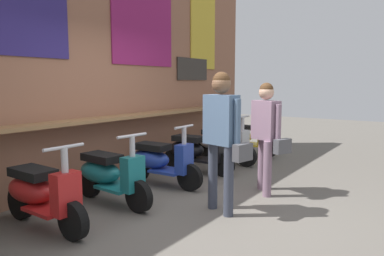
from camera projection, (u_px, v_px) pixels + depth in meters
The scene contains 10 objects.
ground_plane at pixel (198, 208), 4.68m from camera, with size 25.45×25.45×0.00m, color #605B54.
market_stall_facade at pixel (89, 64), 5.59m from camera, with size 9.09×0.61×3.75m.
scooter_red at pixel (40, 193), 4.01m from camera, with size 0.46×1.40×0.97m.
scooter_teal at pixel (108, 174), 4.82m from camera, with size 0.49×1.40×0.97m.
scooter_blue at pixel (158, 161), 5.67m from camera, with size 0.46×1.40×0.97m.
scooter_black at pixel (194, 151), 6.48m from camera, with size 0.47×1.40×0.97m.
scooter_silver at pixel (221, 143), 7.26m from camera, with size 0.49×1.40×0.97m.
scooter_yellow at pixel (244, 137), 8.09m from camera, with size 0.49×1.40×0.97m.
shopper_with_handbag at pixel (222, 128), 4.39m from camera, with size 0.33×0.68×1.72m.
shopper_browsing at pixel (266, 128), 5.19m from camera, with size 0.43×0.65×1.59m.
Camera 1 is at (-3.76, -2.51, 1.60)m, focal length 34.14 mm.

